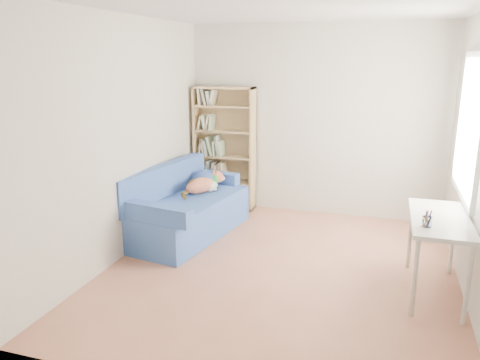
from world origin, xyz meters
The scene contains 6 objects.
ground centered at (0.00, 0.00, 0.00)m, with size 4.00×4.00×0.00m, color #9D5E47.
room_shell centered at (0.10, 0.03, 1.64)m, with size 3.54×4.04×2.62m.
sofa centered at (-1.35, 0.67, 0.33)m, with size 1.10×1.88×0.87m.
bookshelf centered at (-1.25, 1.85, 0.81)m, with size 0.88×0.27×1.76m.
desk centered at (1.48, -0.05, 0.67)m, with size 0.51×1.11×0.75m.
pen_cup centered at (1.34, -0.34, 0.81)m, with size 0.08×0.08×0.15m.
Camera 1 is at (0.94, -4.41, 2.16)m, focal length 35.00 mm.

